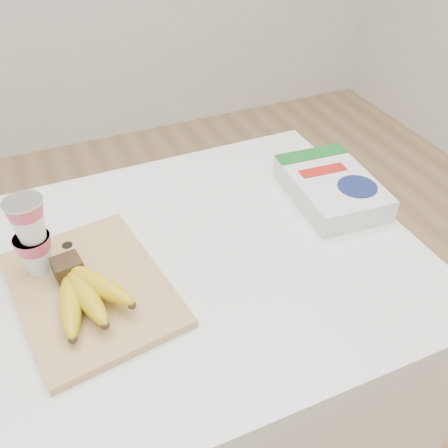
% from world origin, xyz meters
% --- Properties ---
extents(table, '(1.08, 0.72, 0.81)m').
position_xyz_m(table, '(0.00, 0.00, 0.40)').
color(table, white).
rests_on(table, ground).
extents(cutting_board, '(0.29, 0.37, 0.02)m').
position_xyz_m(cutting_board, '(-0.09, -0.01, 0.82)').
color(cutting_board, tan).
rests_on(cutting_board, table).
extents(bananas, '(0.14, 0.19, 0.06)m').
position_xyz_m(bananas, '(-0.10, -0.05, 0.85)').
color(bananas, '#382816').
rests_on(bananas, cutting_board).
extents(yogurt_stack, '(0.07, 0.07, 0.15)m').
position_xyz_m(yogurt_stack, '(-0.16, 0.06, 0.91)').
color(yogurt_stack, white).
rests_on(yogurt_stack, cutting_board).
extents(cereal_box, '(0.19, 0.26, 0.06)m').
position_xyz_m(cereal_box, '(0.46, 0.06, 0.84)').
color(cereal_box, white).
rests_on(cereal_box, table).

